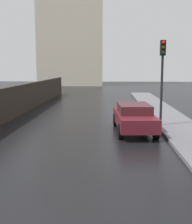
% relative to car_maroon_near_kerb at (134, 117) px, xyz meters
% --- Properties ---
extents(car_maroon_near_kerb, '(1.95, 4.41, 1.35)m').
position_rel_car_maroon_near_kerb_xyz_m(car_maroon_near_kerb, '(0.00, 0.00, 0.00)').
color(car_maroon_near_kerb, maroon).
rests_on(car_maroon_near_kerb, ground).
extents(traffic_light, '(0.26, 0.39, 4.26)m').
position_rel_car_maroon_near_kerb_xyz_m(traffic_light, '(1.46, 1.09, 2.37)').
color(traffic_light, black).
rests_on(traffic_light, sidewalk_strip).
extents(distant_tower, '(11.45, 12.01, 25.66)m').
position_rel_car_maroon_near_kerb_xyz_m(distant_tower, '(-8.15, 39.97, 12.11)').
color(distant_tower, beige).
rests_on(distant_tower, ground).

